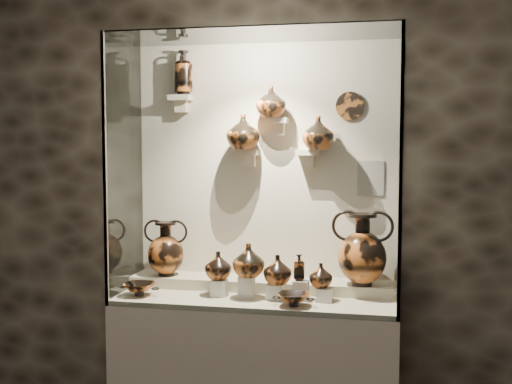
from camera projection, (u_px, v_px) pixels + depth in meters
wall_back at (266, 167)px, 4.15m from camera, size 5.00×0.02×3.20m
plinth at (256, 365)px, 3.93m from camera, size 1.70×0.60×0.80m
front_tier at (256, 298)px, 3.90m from camera, size 1.68×0.58×0.03m
rear_tier at (262, 286)px, 4.07m from camera, size 1.70×0.25×0.10m
back_panel at (266, 167)px, 4.15m from camera, size 1.70×0.03×1.60m
glass_front at (246, 172)px, 3.55m from camera, size 1.70×0.01×1.60m
glass_left at (124, 168)px, 4.01m from camera, size 0.01×0.60×1.60m
glass_right at (401, 171)px, 3.67m from camera, size 0.01×0.60×1.60m
glass_top at (256, 35)px, 3.78m from camera, size 1.70×0.60×0.01m
frame_post_left at (105, 170)px, 3.72m from camera, size 0.02×0.02×1.60m
frame_post_right at (401, 173)px, 3.39m from camera, size 0.02×0.02×1.60m
pedestal_a at (219, 288)px, 3.89m from camera, size 0.09×0.09×0.10m
pedestal_b at (247, 287)px, 3.86m from camera, size 0.09×0.09×0.13m
pedestal_c at (274, 291)px, 3.82m from camera, size 0.09×0.09×0.09m
pedestal_d at (301, 290)px, 3.79m from camera, size 0.09×0.09×0.12m
pedestal_e at (325, 295)px, 3.76m from camera, size 0.09×0.09×0.08m
bracket_ul at (181, 98)px, 4.15m from camera, size 0.14×0.12×0.04m
bracket_ca at (249, 152)px, 4.09m from camera, size 0.14×0.12×0.04m
bracket_cb at (280, 120)px, 4.03m from camera, size 0.10×0.12×0.04m
bracket_cc at (308, 152)px, 4.01m from camera, size 0.14×0.12×0.04m
amphora_left at (166, 248)px, 4.15m from camera, size 0.36×0.36×0.35m
amphora_right at (362, 249)px, 3.86m from camera, size 0.44×0.44×0.44m
jug_a at (218, 265)px, 3.90m from camera, size 0.19×0.19×0.17m
jug_b at (249, 260)px, 3.83m from camera, size 0.21×0.21×0.20m
jug_c at (278, 270)px, 3.81m from camera, size 0.21×0.21×0.18m
jug_e at (321, 275)px, 3.77m from camera, size 0.17×0.17×0.14m
lekythos_small at (299, 266)px, 3.77m from camera, size 0.08×0.08×0.18m
kylix_left at (140, 288)px, 3.90m from camera, size 0.25×0.21×0.10m
kylix_right at (294, 298)px, 3.66m from camera, size 0.26×0.23×0.09m
lekythos_tall at (184, 70)px, 4.12m from camera, size 0.15×0.15×0.32m
ovoid_vase_a at (243, 132)px, 4.03m from camera, size 0.26×0.26×0.22m
ovoid_vase_b at (271, 102)px, 3.99m from camera, size 0.22×0.22×0.20m
ovoid_vase_c at (318, 133)px, 3.94m from camera, size 0.25×0.25×0.21m
wall_plate at (350, 106)px, 3.98m from camera, size 0.18×0.02×0.18m
info_placard at (371, 178)px, 4.00m from camera, size 0.16×0.01×0.22m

